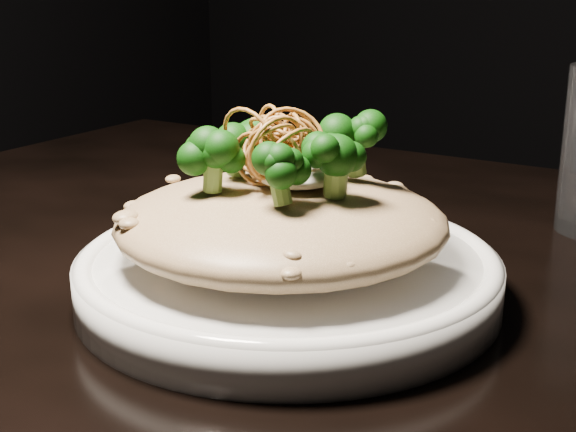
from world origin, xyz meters
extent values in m
cube|color=black|center=(0.00, 0.00, 0.73)|extent=(1.10, 0.80, 0.04)
cylinder|color=black|center=(-0.48, 0.33, 0.35)|extent=(0.05, 0.05, 0.71)
cylinder|color=white|center=(-0.04, -0.05, 0.76)|extent=(0.27, 0.27, 0.03)
ellipsoid|color=brown|center=(-0.04, -0.05, 0.80)|extent=(0.21, 0.21, 0.05)
ellipsoid|color=white|center=(-0.03, -0.04, 0.83)|extent=(0.05, 0.05, 0.02)
camera|label=1|loc=(0.21, -0.46, 0.95)|focal=50.00mm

